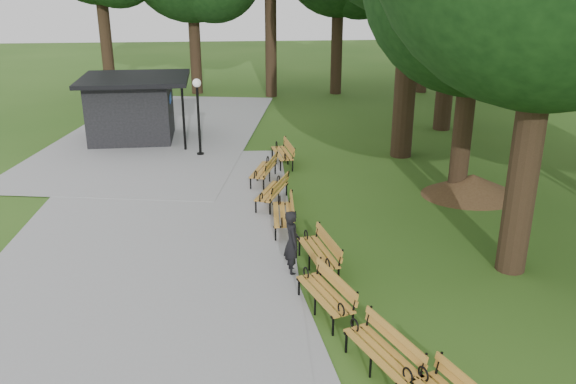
{
  "coord_description": "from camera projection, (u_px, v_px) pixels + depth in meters",
  "views": [
    {
      "loc": [
        -1.46,
        -11.96,
        6.81
      ],
      "look_at": [
        -0.15,
        3.29,
        1.1
      ],
      "focal_mm": 37.4,
      "sensor_mm": 36.0,
      "label": 1
    }
  ],
  "objects": [
    {
      "name": "ground",
      "position": [
        307.0,
        287.0,
        13.65
      ],
      "size": [
        100.0,
        100.0,
        0.0
      ],
      "primitive_type": "plane",
      "color": "#2B5217",
      "rests_on": "ground"
    },
    {
      "name": "person",
      "position": [
        292.0,
        242.0,
        14.04
      ],
      "size": [
        0.44,
        0.61,
        1.59
      ],
      "primitive_type": "imported",
      "rotation": [
        0.0,
        0.0,
        1.67
      ],
      "color": "black",
      "rests_on": "ground"
    },
    {
      "name": "bench_4",
      "position": [
        283.0,
        215.0,
        16.55
      ],
      "size": [
        0.72,
        1.93,
        0.88
      ],
      "primitive_type": null,
      "rotation": [
        0.0,
        0.0,
        -1.61
      ],
      "color": "#BF812C",
      "rests_on": "ground"
    },
    {
      "name": "bench_2",
      "position": [
        325.0,
        294.0,
        12.49
      ],
      "size": [
        1.2,
        2.0,
        0.88
      ],
      "primitive_type": null,
      "rotation": [
        0.0,
        0.0,
        -1.25
      ],
      "color": "#BF812C",
      "rests_on": "ground"
    },
    {
      "name": "path",
      "position": [
        146.0,
        237.0,
        16.12
      ],
      "size": [
        12.0,
        38.0,
        0.06
      ],
      "primitive_type": "cube",
      "color": "#969699",
      "rests_on": "ground"
    },
    {
      "name": "bench_6",
      "position": [
        263.0,
        170.0,
        20.22
      ],
      "size": [
        1.17,
        2.0,
        0.88
      ],
      "primitive_type": null,
      "rotation": [
        0.0,
        0.0,
        -1.87
      ],
      "color": "#BF812C",
      "rests_on": "ground"
    },
    {
      "name": "kiosk",
      "position": [
        131.0,
        109.0,
        24.94
      ],
      "size": [
        4.43,
        3.88,
        2.7
      ],
      "primitive_type": null,
      "rotation": [
        0.0,
        0.0,
        0.03
      ],
      "color": "black",
      "rests_on": "ground"
    },
    {
      "name": "bench_7",
      "position": [
        282.0,
        153.0,
        22.04
      ],
      "size": [
        0.86,
        1.96,
        0.88
      ],
      "primitive_type": null,
      "rotation": [
        0.0,
        0.0,
        -1.45
      ],
      "color": "#BF812C",
      "rests_on": "ground"
    },
    {
      "name": "dirt_mound",
      "position": [
        472.0,
        185.0,
        19.09
      ],
      "size": [
        2.67,
        2.67,
        0.71
      ],
      "primitive_type": "cone",
      "color": "#47301C",
      "rests_on": "ground"
    },
    {
      "name": "bench_5",
      "position": [
        272.0,
        192.0,
        18.26
      ],
      "size": [
        1.3,
        2.0,
        0.88
      ],
      "primitive_type": null,
      "rotation": [
        0.0,
        0.0,
        -1.95
      ],
      "color": "#BF812C",
      "rests_on": "ground"
    },
    {
      "name": "lamp_post",
      "position": [
        198.0,
        101.0,
        22.56
      ],
      "size": [
        0.32,
        0.32,
        2.98
      ],
      "color": "black",
      "rests_on": "ground"
    },
    {
      "name": "bench_1",
      "position": [
        382.0,
        353.0,
        10.58
      ],
      "size": [
        1.28,
        2.0,
        0.88
      ],
      "primitive_type": null,
      "rotation": [
        0.0,
        0.0,
        -1.2
      ],
      "color": "#BF812C",
      "rests_on": "ground"
    },
    {
      "name": "bench_3",
      "position": [
        318.0,
        253.0,
        14.33
      ],
      "size": [
        0.98,
        1.99,
        0.88
      ],
      "primitive_type": null,
      "rotation": [
        0.0,
        0.0,
        -1.38
      ],
      "color": "#BF812C",
      "rests_on": "ground"
    }
  ]
}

